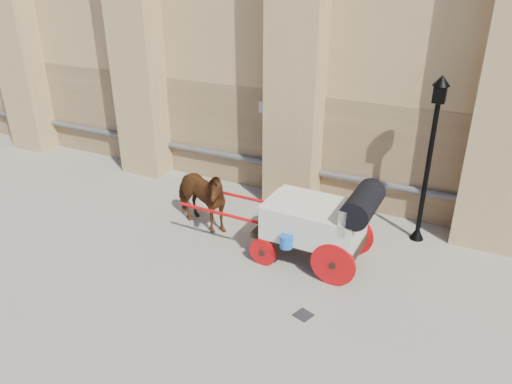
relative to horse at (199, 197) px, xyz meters
The scene contains 5 objects.
ground 2.92m from the horse, 25.37° to the right, with size 90.00×90.00×0.00m, color gray.
horse is the anchor object (origin of this frame).
carriage 3.28m from the horse, ahead, with size 4.58×1.63×2.00m.
street_lamp 5.58m from the horse, 20.13° to the left, with size 0.38×0.38×4.03m.
drain_grate_near 4.28m from the horse, 29.63° to the right, with size 0.32×0.32×0.01m, color black.
Camera 1 is at (3.70, -8.19, 6.38)m, focal length 35.00 mm.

